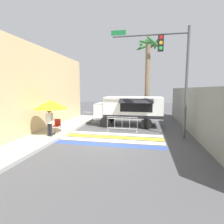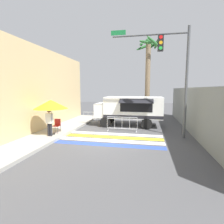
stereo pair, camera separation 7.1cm
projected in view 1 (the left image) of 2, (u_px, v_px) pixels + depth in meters
name	position (u px, v px, depth m)	size (l,w,h in m)	color
ground_plane	(108.00, 140.00, 10.06)	(60.00, 60.00, 0.00)	#4C4C4F
sidewalk_left	(31.00, 134.00, 10.99)	(4.40, 16.00, 0.17)	#A8A59E
building_left_facade	(29.00, 90.00, 10.63)	(0.25, 16.00, 5.71)	#DBBC84
concrete_wall_right	(191.00, 110.00, 11.80)	(0.20, 16.00, 3.02)	gray
crosswalk_painted	(109.00, 139.00, 10.33)	(6.40, 2.84, 0.01)	#334FB2
food_truck	(128.00, 108.00, 13.93)	(5.22, 2.63, 2.32)	white
traffic_signal_pole	(172.00, 63.00, 10.19)	(4.56, 0.29, 6.46)	#515456
patio_umbrella	(51.00, 104.00, 10.45)	(2.01, 2.01, 2.12)	black
folding_chair	(57.00, 124.00, 11.10)	(0.42, 0.42, 0.87)	#4C4C51
vendor_person	(49.00, 121.00, 10.16)	(0.53, 0.21, 1.61)	black
barricade_front	(122.00, 124.00, 12.16)	(2.13, 0.44, 1.01)	#B7BABF
barricade_side	(93.00, 118.00, 14.76)	(1.68, 0.44, 1.01)	#B7BABF
palm_tree	(148.00, 69.00, 15.86)	(2.38, 2.51, 7.42)	#7A664C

